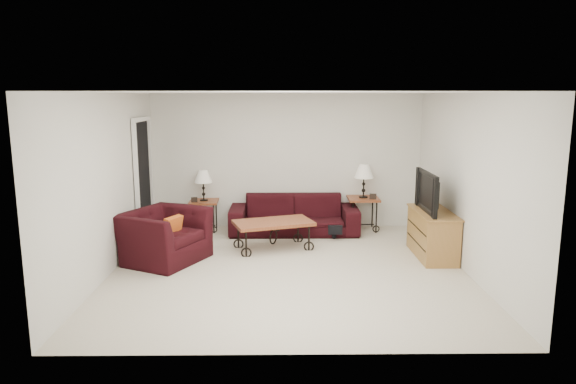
{
  "coord_description": "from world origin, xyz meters",
  "views": [
    {
      "loc": [
        -0.09,
        -7.12,
        2.46
      ],
      "look_at": [
        0.0,
        0.7,
        1.0
      ],
      "focal_mm": 32.3,
      "sensor_mm": 36.0,
      "label": 1
    }
  ],
  "objects_px": {
    "side_table_left": "(204,215)",
    "television": "(433,192)",
    "lamp_left": "(203,185)",
    "armchair": "(163,236)",
    "coffee_table": "(273,235)",
    "backpack": "(334,226)",
    "sofa": "(294,215)",
    "lamp_right": "(364,181)",
    "side_table_right": "(363,214)",
    "tv_stand": "(432,234)"
  },
  "relations": [
    {
      "from": "armchair",
      "to": "tv_stand",
      "type": "relative_size",
      "value": 0.99
    },
    {
      "from": "lamp_right",
      "to": "television",
      "type": "relative_size",
      "value": 0.57
    },
    {
      "from": "backpack",
      "to": "lamp_right",
      "type": "bearing_deg",
      "value": 31.12
    },
    {
      "from": "lamp_left",
      "to": "armchair",
      "type": "bearing_deg",
      "value": -101.02
    },
    {
      "from": "sofa",
      "to": "armchair",
      "type": "bearing_deg",
      "value": -141.21
    },
    {
      "from": "side_table_left",
      "to": "tv_stand",
      "type": "relative_size",
      "value": 0.47
    },
    {
      "from": "side_table_left",
      "to": "sofa",
      "type": "bearing_deg",
      "value": -6.22
    },
    {
      "from": "lamp_left",
      "to": "lamp_right",
      "type": "distance_m",
      "value": 2.93
    },
    {
      "from": "side_table_left",
      "to": "lamp_right",
      "type": "distance_m",
      "value": 3.0
    },
    {
      "from": "side_table_left",
      "to": "coffee_table",
      "type": "distance_m",
      "value": 1.77
    },
    {
      "from": "lamp_left",
      "to": "sofa",
      "type": "bearing_deg",
      "value": -6.22
    },
    {
      "from": "side_table_left",
      "to": "television",
      "type": "xyz_separation_m",
      "value": [
        3.74,
        -1.62,
        0.74
      ]
    },
    {
      "from": "side_table_left",
      "to": "armchair",
      "type": "height_order",
      "value": "armchair"
    },
    {
      "from": "lamp_left",
      "to": "television",
      "type": "xyz_separation_m",
      "value": [
        3.74,
        -1.62,
        0.18
      ]
    },
    {
      "from": "lamp_right",
      "to": "armchair",
      "type": "xyz_separation_m",
      "value": [
        -3.28,
        -1.79,
        -0.53
      ]
    },
    {
      "from": "sofa",
      "to": "lamp_left",
      "type": "distance_m",
      "value": 1.74
    },
    {
      "from": "lamp_left",
      "to": "tv_stand",
      "type": "bearing_deg",
      "value": -23.27
    },
    {
      "from": "coffee_table",
      "to": "backpack",
      "type": "distance_m",
      "value": 1.2
    },
    {
      "from": "sofa",
      "to": "tv_stand",
      "type": "distance_m",
      "value": 2.55
    },
    {
      "from": "sofa",
      "to": "coffee_table",
      "type": "relative_size",
      "value": 1.86
    },
    {
      "from": "side_table_left",
      "to": "lamp_right",
      "type": "relative_size",
      "value": 0.92
    },
    {
      "from": "side_table_left",
      "to": "coffee_table",
      "type": "relative_size",
      "value": 0.45
    },
    {
      "from": "sofa",
      "to": "coffee_table",
      "type": "xyz_separation_m",
      "value": [
        -0.36,
        -1.02,
        -0.11
      ]
    },
    {
      "from": "lamp_left",
      "to": "backpack",
      "type": "distance_m",
      "value": 2.5
    },
    {
      "from": "tv_stand",
      "to": "television",
      "type": "distance_m",
      "value": 0.66
    },
    {
      "from": "coffee_table",
      "to": "backpack",
      "type": "bearing_deg",
      "value": 29.17
    },
    {
      "from": "coffee_table",
      "to": "backpack",
      "type": "xyz_separation_m",
      "value": [
        1.05,
        0.59,
        0.01
      ]
    },
    {
      "from": "sofa",
      "to": "lamp_right",
      "type": "height_order",
      "value": "lamp_right"
    },
    {
      "from": "sofa",
      "to": "side_table_right",
      "type": "bearing_deg",
      "value": 8.0
    },
    {
      "from": "tv_stand",
      "to": "coffee_table",
      "type": "bearing_deg",
      "value": 170.49
    },
    {
      "from": "tv_stand",
      "to": "backpack",
      "type": "height_order",
      "value": "tv_stand"
    },
    {
      "from": "side_table_left",
      "to": "side_table_right",
      "type": "xyz_separation_m",
      "value": [
        2.93,
        0.0,
        0.02
      ]
    },
    {
      "from": "sofa",
      "to": "lamp_right",
      "type": "bearing_deg",
      "value": 8.0
    },
    {
      "from": "coffee_table",
      "to": "television",
      "type": "distance_m",
      "value": 2.6
    },
    {
      "from": "armchair",
      "to": "television",
      "type": "relative_size",
      "value": 1.11
    },
    {
      "from": "sofa",
      "to": "side_table_right",
      "type": "distance_m",
      "value": 1.29
    },
    {
      "from": "side_table_right",
      "to": "television",
      "type": "bearing_deg",
      "value": -63.51
    },
    {
      "from": "sofa",
      "to": "armchair",
      "type": "xyz_separation_m",
      "value": [
        -2.0,
        -1.61,
        0.05
      ]
    },
    {
      "from": "side_table_right",
      "to": "television",
      "type": "height_order",
      "value": "television"
    },
    {
      "from": "side_table_left",
      "to": "television",
      "type": "height_order",
      "value": "television"
    },
    {
      "from": "lamp_right",
      "to": "tv_stand",
      "type": "xyz_separation_m",
      "value": [
        0.83,
        -1.62,
        -0.56
      ]
    },
    {
      "from": "side_table_right",
      "to": "tv_stand",
      "type": "xyz_separation_m",
      "value": [
        0.83,
        -1.62,
        0.05
      ]
    },
    {
      "from": "television",
      "to": "backpack",
      "type": "distance_m",
      "value": 1.88
    },
    {
      "from": "armchair",
      "to": "television",
      "type": "bearing_deg",
      "value": -60.78
    },
    {
      "from": "side_table_right",
      "to": "lamp_right",
      "type": "relative_size",
      "value": 1.0
    },
    {
      "from": "lamp_right",
      "to": "armchair",
      "type": "distance_m",
      "value": 3.77
    },
    {
      "from": "side_table_right",
      "to": "armchair",
      "type": "bearing_deg",
      "value": -151.43
    },
    {
      "from": "lamp_left",
      "to": "coffee_table",
      "type": "height_order",
      "value": "lamp_left"
    },
    {
      "from": "lamp_left",
      "to": "lamp_right",
      "type": "height_order",
      "value": "lamp_right"
    },
    {
      "from": "television",
      "to": "side_table_right",
      "type": "bearing_deg",
      "value": -153.51
    }
  ]
}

